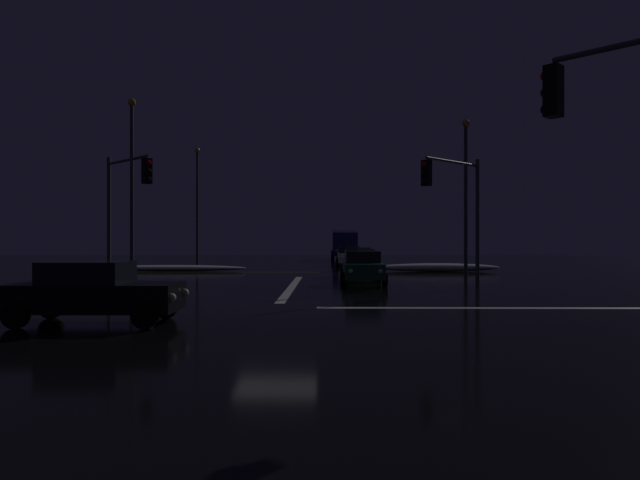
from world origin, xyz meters
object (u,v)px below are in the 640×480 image
object	(u,v)px
streetlamp_left_far	(197,198)
sedan_green	(363,267)
sedan_black_crossing	(94,292)
sedan_white	(349,256)
streetlamp_right_near	(466,186)
traffic_signal_nw	(125,196)
sedan_silver	(358,259)
box_truck	(344,243)
sedan_red	(348,254)
traffic_signal_ne	(456,197)
sedan_gray	(360,263)
streetlamp_left_near	(132,175)

from	to	relation	value
streetlamp_left_far	sedan_green	bearing A→B (deg)	-58.20
sedan_black_crossing	streetlamp_left_far	size ratio (longest dim) A/B	0.45
sedan_white	streetlamp_right_near	xyz separation A→B (m)	(5.78, -14.65, 4.20)
sedan_green	streetlamp_right_near	bearing A→B (deg)	33.89
traffic_signal_nw	sedan_silver	bearing A→B (deg)	53.06
sedan_green	box_truck	distance (m)	32.80
box_truck	streetlamp_right_near	xyz separation A→B (m)	(5.76, -28.87, 3.30)
sedan_red	traffic_signal_ne	xyz separation A→B (m)	(3.69, -27.82, 3.17)
sedan_silver	sedan_black_crossing	bearing A→B (deg)	-107.65
sedan_gray	sedan_white	size ratio (longest dim) A/B	1.00
traffic_signal_nw	streetlamp_left_near	bearing A→B (deg)	106.03
sedan_silver	traffic_signal_ne	xyz separation A→B (m)	(3.44, -14.73, 3.17)
sedan_white	streetlamp_left_near	bearing A→B (deg)	-130.22
traffic_signal_ne	traffic_signal_nw	distance (m)	14.42
sedan_green	sedan_black_crossing	xyz separation A→B (m)	(-7.60, -13.09, 0.00)
sedan_silver	streetlamp_left_far	bearing A→B (deg)	148.92
box_truck	streetlamp_right_near	bearing A→B (deg)	-78.72
traffic_signal_ne	streetlamp_left_near	bearing A→B (deg)	158.36
sedan_red	streetlamp_left_near	bearing A→B (deg)	-120.40
sedan_green	box_truck	xyz separation A→B (m)	(0.07, 32.79, 0.91)
box_truck	traffic_signal_ne	bearing A→B (deg)	-83.83
traffic_signal_ne	traffic_signal_nw	xyz separation A→B (m)	(-14.42, 0.12, 0.06)
sedan_gray	streetlamp_left_near	distance (m)	13.49
sedan_red	box_truck	bearing A→B (deg)	91.02
traffic_signal_nw	streetlamp_left_far	distance (m)	22.44
sedan_gray	sedan_silver	xyz separation A→B (m)	(0.29, 6.72, 0.00)
sedan_black_crossing	box_truck	bearing A→B (deg)	80.51
sedan_silver	sedan_white	size ratio (longest dim) A/B	1.00
sedan_silver	box_truck	distance (m)	20.61
sedan_green	sedan_gray	world-z (taller)	same
sedan_red	traffic_signal_ne	size ratio (longest dim) A/B	0.75
traffic_signal_nw	sedan_gray	bearing A→B (deg)	36.40
sedan_red	box_truck	world-z (taller)	box_truck
streetlamp_right_near	sedan_red	bearing A→B (deg)	104.74
sedan_green	streetlamp_left_far	bearing A→B (deg)	121.80
sedan_white	sedan_gray	bearing A→B (deg)	-89.49
traffic_signal_nw	streetlamp_left_near	distance (m)	6.76
sedan_silver	box_truck	xyz separation A→B (m)	(-0.38, 20.58, 0.91)
sedan_green	streetlamp_right_near	xyz separation A→B (m)	(5.82, 3.91, 4.20)
sedan_red	traffic_signal_ne	world-z (taller)	traffic_signal_ne
sedan_green	traffic_signal_nw	bearing A→B (deg)	-167.16
sedan_green	sedan_gray	bearing A→B (deg)	88.35
streetlamp_right_near	sedan_gray	bearing A→B (deg)	164.54
sedan_silver	box_truck	size ratio (longest dim) A/B	0.52
sedan_red	traffic_signal_nw	xyz separation A→B (m)	(-10.73, -27.70, 3.23)
traffic_signal_nw	streetlamp_left_far	xyz separation A→B (m)	(-1.81, 22.31, 1.49)
sedan_gray	traffic_signal_ne	xyz separation A→B (m)	(3.73, -8.01, 3.17)
sedan_gray	streetlamp_right_near	size ratio (longest dim) A/B	0.50
sedan_silver	sedan_red	size ratio (longest dim) A/B	1.00
streetlamp_right_near	streetlamp_left_far	world-z (taller)	streetlamp_left_far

